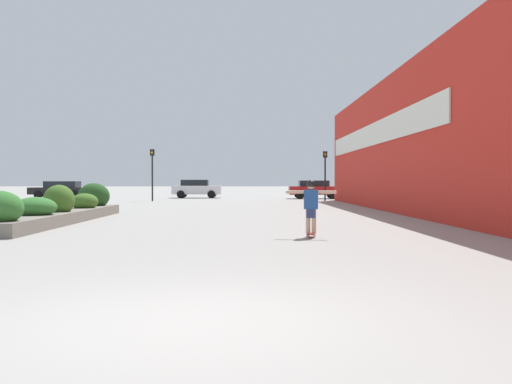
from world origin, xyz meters
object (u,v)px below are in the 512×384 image
object	(u,v)px
car_leftmost	(61,189)
car_center_left	(434,189)
traffic_light_right	(325,167)
traffic_light_left	(152,166)
skateboarder	(311,201)
car_center_right	(315,189)
car_rightmost	(197,188)
skateboard	(311,235)

from	to	relation	value
car_leftmost	car_center_left	distance (m)	29.89
car_center_left	traffic_light_right	world-z (taller)	traffic_light_right
car_leftmost	traffic_light_left	xyz separation A→B (m)	(8.35, -6.34, 1.69)
skateboarder	traffic_light_left	distance (m)	26.76
skateboarder	traffic_light_right	xyz separation A→B (m)	(3.84, 26.01, 1.48)
skateboarder	traffic_light_left	bearing A→B (deg)	117.24
car_center_right	traffic_light_right	distance (m)	4.99
skateboarder	car_center_left	bearing A→B (deg)	76.70
car_center_right	traffic_light_left	size ratio (longest dim) A/B	1.17
skateboarder	car_leftmost	size ratio (longest dim) A/B	0.29
car_rightmost	traffic_light_left	xyz separation A→B (m)	(-2.35, -7.52, 1.64)
skateboard	traffic_light_left	size ratio (longest dim) A/B	0.17
skateboard	car_center_right	size ratio (longest dim) A/B	0.14
skateboarder	car_rightmost	world-z (taller)	car_rightmost
car_rightmost	car_center_right	bearing A→B (deg)	76.80
skateboard	traffic_light_left	distance (m)	26.82
car_center_left	traffic_light_left	size ratio (longest dim) A/B	1.30
car_center_left	car_rightmost	world-z (taller)	car_rightmost
traffic_light_left	skateboarder	bearing A→B (deg)	-72.27
traffic_light_left	traffic_light_right	bearing A→B (deg)	2.70
traffic_light_right	skateboard	bearing A→B (deg)	-98.40
car_leftmost	traffic_light_right	bearing A→B (deg)	-105.86
car_center_left	traffic_light_right	xyz separation A→B (m)	(-9.56, -5.86, 1.64)
car_leftmost	car_center_left	bearing A→B (deg)	-89.84
traffic_light_left	car_center_right	bearing A→B (deg)	24.08
skateboarder	car_leftmost	distance (m)	35.80
car_center_left	skateboarder	bearing A→B (deg)	157.19
car_leftmost	car_rightmost	bearing A→B (deg)	-83.73
skateboard	car_rightmost	distance (m)	33.47
traffic_light_right	skateboarder	bearing A→B (deg)	-98.40
skateboard	car_rightmost	xyz separation A→B (m)	(-5.78, 32.96, 0.72)
traffic_light_left	traffic_light_right	xyz separation A→B (m)	(11.98, 0.57, -0.06)
car_rightmost	traffic_light_right	world-z (taller)	traffic_light_right
car_center_left	traffic_light_left	bearing A→B (deg)	106.61
traffic_light_left	skateboard	bearing A→B (deg)	-72.27
skateboard	traffic_light_right	world-z (taller)	traffic_light_right
car_rightmost	car_leftmost	bearing A→B (deg)	-83.73
skateboarder	car_rightmost	xyz separation A→B (m)	(-5.78, 32.96, -0.10)
traffic_light_right	car_center_right	bearing A→B (deg)	91.63
car_center_right	car_center_left	bearing A→B (deg)	96.67
car_center_right	car_leftmost	bearing A→B (deg)	-92.97
car_leftmost	car_rightmost	distance (m)	10.77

